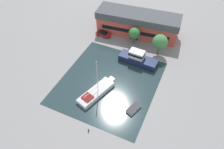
# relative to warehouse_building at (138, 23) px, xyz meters

# --- Properties ---
(ground_plane) EXTENTS (440.00, 440.00, 0.00)m
(ground_plane) POSITION_rel_warehouse_building_xyz_m (0.92, -23.62, -3.63)
(ground_plane) COLOR gray
(water_canal) EXTENTS (23.99, 26.39, 0.01)m
(water_canal) POSITION_rel_warehouse_building_xyz_m (0.92, -23.62, -3.63)
(water_canal) COLOR #23383D
(water_canal) RESTS_ON ground
(warehouse_building) EXTENTS (26.60, 10.36, 7.17)m
(warehouse_building) POSITION_rel_warehouse_building_xyz_m (0.00, 0.00, 0.00)
(warehouse_building) COLOR #C64C3D
(warehouse_building) RESTS_ON ground
(quay_tree_near_building) EXTENTS (3.43, 3.43, 5.49)m
(quay_tree_near_building) POSITION_rel_warehouse_building_xyz_m (1.02, -5.74, 0.13)
(quay_tree_near_building) COLOR brown
(quay_tree_near_building) RESTS_ON ground
(quay_tree_by_water) EXTENTS (4.31, 4.31, 6.62)m
(quay_tree_by_water) POSITION_rel_warehouse_building_xyz_m (9.29, -7.54, 0.83)
(quay_tree_by_water) COLOR brown
(quay_tree_by_water) RESTS_ON ground
(parked_car) EXTENTS (4.93, 2.28, 1.62)m
(parked_car) POSITION_rel_warehouse_building_xyz_m (-9.29, -6.10, -2.82)
(parked_car) COLOR maroon
(parked_car) RESTS_ON ground
(sailboat_moored) EXTENTS (6.11, 11.52, 10.36)m
(sailboat_moored) POSITION_rel_warehouse_building_xyz_m (-0.21, -28.33, -2.97)
(sailboat_moored) COLOR white
(sailboat_moored) RESTS_ON water_canal
(motor_cruiser) EXTENTS (11.03, 4.10, 3.91)m
(motor_cruiser) POSITION_rel_warehouse_building_xyz_m (5.05, -13.40, -2.22)
(motor_cruiser) COLOR #19234C
(motor_cruiser) RESTS_ON water_canal
(small_dinghy) EXTENTS (2.87, 4.05, 0.65)m
(small_dinghy) POSITION_rel_warehouse_building_xyz_m (9.75, -28.96, -3.30)
(small_dinghy) COLOR white
(small_dinghy) RESTS_ON water_canal
(mooring_bollard) EXTENTS (0.28, 0.28, 0.73)m
(mooring_bollard) POSITION_rel_warehouse_building_xyz_m (2.99, -38.24, -3.24)
(mooring_bollard) COLOR black
(mooring_bollard) RESTS_ON ground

